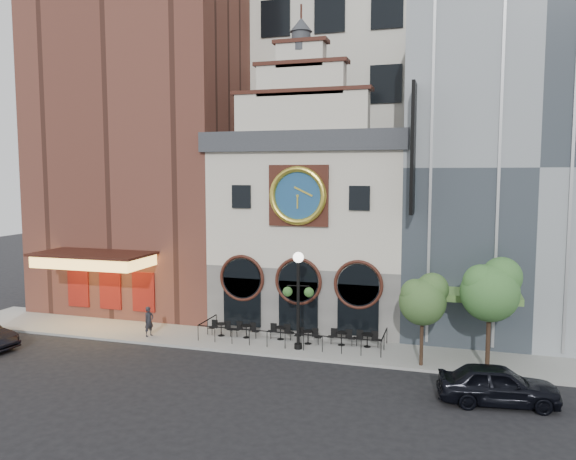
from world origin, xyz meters
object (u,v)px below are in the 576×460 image
(bistro_1, at_px, (246,330))
(tree_left, at_px, (423,298))
(bistro_2, at_px, (280,332))
(bistro_3, at_px, (308,336))
(lamppost, at_px, (298,289))
(tree_right, at_px, (491,288))
(car_right, at_px, (498,384))
(bistro_0, at_px, (221,328))
(bistro_4, at_px, (341,337))
(pedestrian, at_px, (149,321))
(bistro_5, at_px, (367,339))

(bistro_1, bearing_deg, tree_left, -10.35)
(bistro_2, height_order, bistro_3, same)
(lamppost, bearing_deg, bistro_2, 128.62)
(bistro_3, xyz_separation_m, lamppost, (-0.30, -1.01, 2.89))
(bistro_2, relative_size, tree_right, 0.28)
(bistro_1, distance_m, bistro_3, 3.81)
(bistro_1, height_order, car_right, car_right)
(bistro_1, height_order, bistro_2, same)
(bistro_0, bearing_deg, bistro_4, 1.93)
(lamppost, xyz_separation_m, tree_right, (9.93, -0.64, 0.78))
(bistro_3, distance_m, lamppost, 3.08)
(bistro_2, height_order, bistro_4, same)
(bistro_0, relative_size, car_right, 0.31)
(bistro_3, bearing_deg, bistro_0, 179.29)
(bistro_3, xyz_separation_m, pedestrian, (-9.50, -1.22, 0.43))
(bistro_0, height_order, bistro_1, same)
(bistro_1, xyz_separation_m, pedestrian, (-5.69, -1.35, 0.43))
(pedestrian, height_order, tree_left, tree_left)
(bistro_2, bearing_deg, car_right, -26.59)
(bistro_3, height_order, lamppost, lamppost)
(bistro_4, xyz_separation_m, car_right, (7.94, -5.74, 0.24))
(bistro_3, xyz_separation_m, bistro_4, (1.88, 0.31, 0.00))
(tree_left, bearing_deg, tree_right, 1.73)
(pedestrian, distance_m, lamppost, 9.52)
(bistro_4, bearing_deg, bistro_0, -178.07)
(pedestrian, xyz_separation_m, tree_left, (15.95, -0.52, 2.56))
(tree_right, bearing_deg, tree_left, -178.27)
(bistro_2, height_order, bistro_5, same)
(pedestrian, bearing_deg, bistro_3, -64.81)
(bistro_0, relative_size, bistro_4, 1.00)
(pedestrian, bearing_deg, bistro_2, -60.54)
(pedestrian, distance_m, tree_right, 19.40)
(lamppost, distance_m, tree_left, 6.79)
(bistro_1, xyz_separation_m, bistro_3, (3.81, -0.13, 0.00))
(bistro_0, relative_size, tree_right, 0.28)
(bistro_0, distance_m, car_right, 16.17)
(bistro_3, height_order, tree_right, tree_right)
(bistro_1, bearing_deg, bistro_5, 2.30)
(bistro_5, distance_m, tree_right, 7.58)
(bistro_1, distance_m, car_right, 14.72)
(pedestrian, distance_m, tree_left, 16.16)
(bistro_4, relative_size, lamppost, 0.29)
(car_right, height_order, pedestrian, pedestrian)
(car_right, relative_size, pedestrian, 2.80)
(bistro_1, height_order, bistro_4, same)
(bistro_1, bearing_deg, bistro_0, -177.88)
(pedestrian, bearing_deg, tree_left, -74.03)
(bistro_0, relative_size, lamppost, 0.29)
(bistro_5, distance_m, car_right, 8.74)
(bistro_0, distance_m, bistro_5, 8.73)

